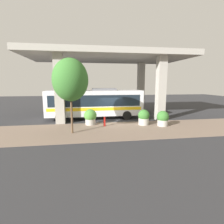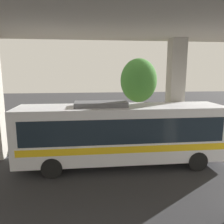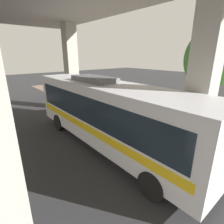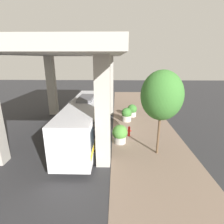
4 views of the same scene
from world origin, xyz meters
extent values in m
plane|color=#2D2D30|center=(0.00, 0.00, 0.00)|extent=(80.00, 80.00, 0.00)
cube|color=#7A6656|center=(-3.00, 0.00, 0.01)|extent=(6.00, 40.00, 0.02)
cube|color=#ADA89E|center=(0.50, -5.36, 3.47)|extent=(0.90, 0.90, 6.95)
cube|color=#ADA89E|center=(0.50, 5.36, 3.47)|extent=(0.90, 0.90, 6.95)
cube|color=#ADA89E|center=(7.50, -5.36, 3.47)|extent=(0.90, 0.90, 6.95)
cube|color=#ADA89E|center=(4.00, 0.00, 7.25)|extent=(9.40, 18.73, 0.60)
cube|color=silver|center=(2.32, 1.75, 1.85)|extent=(2.42, 10.81, 2.80)
cube|color=#19232D|center=(2.32, 1.75, 2.19)|extent=(2.46, 9.94, 1.23)
cube|color=yellow|center=(2.32, 1.75, 1.29)|extent=(2.46, 10.27, 0.34)
cube|color=slate|center=(2.32, 0.67, 3.37)|extent=(1.21, 2.70, 0.24)
cylinder|color=black|center=(1.19, 5.53, 0.50)|extent=(0.28, 1.00, 1.00)
cylinder|color=black|center=(3.45, 5.53, 0.50)|extent=(0.28, 1.00, 1.00)
cylinder|color=black|center=(1.19, -1.76, 0.50)|extent=(0.28, 1.00, 1.00)
cylinder|color=black|center=(3.45, -1.76, 0.50)|extent=(0.28, 1.00, 1.00)
cylinder|color=red|center=(-1.48, 1.07, 0.40)|extent=(0.20, 0.20, 0.79)
sphere|color=red|center=(-1.48, 1.07, 0.85)|extent=(0.19, 0.19, 0.19)
cylinder|color=red|center=(-1.62, 1.07, 0.52)|extent=(0.12, 0.09, 0.09)
cylinder|color=red|center=(-1.33, 1.07, 0.52)|extent=(0.12, 0.09, 0.09)
cylinder|color=#ADA89E|center=(-0.63, 2.37, 0.30)|extent=(1.00, 1.00, 0.61)
sphere|color=#4C8C38|center=(-0.63, 2.37, 0.95)|extent=(1.24, 1.24, 1.24)
sphere|color=orange|center=(-0.51, 2.27, 0.74)|extent=(0.35, 0.35, 0.35)
cylinder|color=#ADA89E|center=(-2.21, -4.47, 0.30)|extent=(0.99, 0.99, 0.60)
sphere|color=#38722D|center=(-2.21, -4.47, 0.92)|extent=(1.13, 1.13, 1.13)
sphere|color=orange|center=(-2.08, -4.57, 0.74)|extent=(0.35, 0.35, 0.35)
cylinder|color=#ADA89E|center=(-1.47, -2.82, 0.33)|extent=(1.01, 1.01, 0.66)
sphere|color=#38722D|center=(-1.47, -2.82, 0.97)|extent=(1.12, 1.12, 1.12)
sphere|color=orange|center=(-1.35, -2.92, 0.81)|extent=(0.35, 0.35, 0.35)
cylinder|color=brown|center=(-3.35, 3.96, 1.75)|extent=(0.16, 0.16, 3.50)
ellipsoid|color=#38722D|center=(-3.35, 3.96, 4.34)|extent=(2.82, 2.82, 3.38)
camera|label=1|loc=(-17.65, 2.86, 4.12)|focal=28.00mm
camera|label=2|loc=(13.44, 0.02, 5.01)|focal=35.00mm
camera|label=3|loc=(7.43, 8.29, 4.56)|focal=28.00mm
camera|label=4|loc=(-0.31, 15.47, 6.74)|focal=28.00mm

